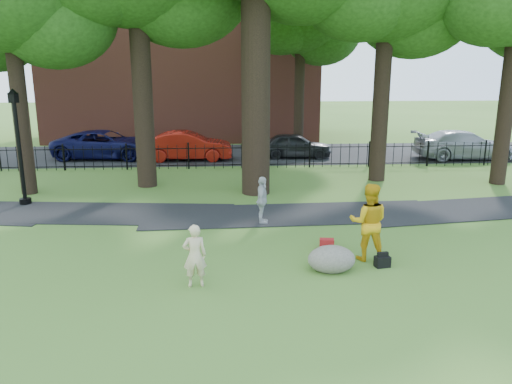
{
  "coord_description": "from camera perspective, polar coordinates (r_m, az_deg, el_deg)",
  "views": [
    {
      "loc": [
        -1.19,
        -12.27,
        4.92
      ],
      "look_at": [
        -0.3,
        2.0,
        1.3
      ],
      "focal_mm": 35.0,
      "sensor_mm": 36.0,
      "label": 1
    }
  ],
  "objects": [
    {
      "name": "ground",
      "position": [
        13.27,
        1.86,
        -7.56
      ],
      "size": [
        120.0,
        120.0,
        0.0
      ],
      "primitive_type": "plane",
      "color": "#446A25",
      "rests_on": "ground"
    },
    {
      "name": "footpath",
      "position": [
        17.04,
        3.98,
        -2.61
      ],
      "size": [
        36.07,
        3.85,
        0.03
      ],
      "primitive_type": "cube",
      "rotation": [
        0.0,
        0.0,
        0.03
      ],
      "color": "black",
      "rests_on": "ground"
    },
    {
      "name": "navy_van",
      "position": [
        28.51,
        -16.83,
        5.22
      ],
      "size": [
        5.71,
        2.96,
        1.54
      ],
      "primitive_type": "imported",
      "rotation": [
        0.0,
        0.0,
        1.49
      ],
      "color": "#0B0C37",
      "rests_on": "ground"
    },
    {
      "name": "pedestrian",
      "position": [
        15.87,
        0.71,
        -0.97
      ],
      "size": [
        0.48,
        0.94,
        1.54
      ],
      "primitive_type": "imported",
      "rotation": [
        0.0,
        0.0,
        1.45
      ],
      "color": "#B6B6BB",
      "rests_on": "ground"
    },
    {
      "name": "iron_fence",
      "position": [
        24.68,
        -0.74,
        4.12
      ],
      "size": [
        44.0,
        0.04,
        1.2
      ],
      "color": "black",
      "rests_on": "ground"
    },
    {
      "name": "lamppost",
      "position": [
        19.71,
        -25.43,
        4.44
      ],
      "size": [
        0.41,
        0.41,
        4.17
      ],
      "rotation": [
        0.0,
        0.0,
        -0.29
      ],
      "color": "black",
      "rests_on": "ground"
    },
    {
      "name": "grey_car",
      "position": [
        27.66,
        4.47,
        5.34
      ],
      "size": [
        4.09,
        1.86,
        1.36
      ],
      "primitive_type": "imported",
      "rotation": [
        0.0,
        0.0,
        1.51
      ],
      "color": "black",
      "rests_on": "ground"
    },
    {
      "name": "boulder",
      "position": [
        12.54,
        8.63,
        -7.36
      ],
      "size": [
        1.28,
        1.03,
        0.69
      ],
      "primitive_type": "ellipsoid",
      "rotation": [
        0.0,
        0.0,
        0.13
      ],
      "color": "slate",
      "rests_on": "ground"
    },
    {
      "name": "street",
      "position": [
        28.72,
        -1.13,
        4.33
      ],
      "size": [
        80.0,
        7.0,
        0.02
      ],
      "primitive_type": "cube",
      "color": "black",
      "rests_on": "ground"
    },
    {
      "name": "brick_building",
      "position": [
        36.4,
        -8.29,
        15.75
      ],
      "size": [
        18.0,
        8.0,
        12.0
      ],
      "primitive_type": "cube",
      "color": "brown",
      "rests_on": "ground"
    },
    {
      "name": "backpack",
      "position": [
        13.07,
        14.24,
        -7.72
      ],
      "size": [
        0.41,
        0.29,
        0.28
      ],
      "primitive_type": "cube",
      "rotation": [
        0.0,
        0.0,
        0.17
      ],
      "color": "black",
      "rests_on": "ground"
    },
    {
      "name": "silver_car",
      "position": [
        29.41,
        22.6,
        5.0
      ],
      "size": [
        5.32,
        2.18,
        1.54
      ],
      "primitive_type": "imported",
      "rotation": [
        0.0,
        0.0,
        1.57
      ],
      "color": "#9E9FA7",
      "rests_on": "ground"
    },
    {
      "name": "red_bag",
      "position": [
        14.04,
        8.08,
        -5.87
      ],
      "size": [
        0.42,
        0.3,
        0.27
      ],
      "primitive_type": "cube",
      "rotation": [
        0.0,
        0.0,
        -0.15
      ],
      "color": "maroon",
      "rests_on": "ground"
    },
    {
      "name": "woman",
      "position": [
        11.48,
        -7.02,
        -7.24
      ],
      "size": [
        0.58,
        0.42,
        1.48
      ],
      "primitive_type": "imported",
      "rotation": [
        0.0,
        0.0,
        3.27
      ],
      "color": "beige",
      "rests_on": "ground"
    },
    {
      "name": "man",
      "position": [
        13.18,
        12.75,
        -3.37
      ],
      "size": [
        1.14,
        0.98,
        2.04
      ],
      "primitive_type": "imported",
      "rotation": [
        0.0,
        0.0,
        2.91
      ],
      "color": "gold",
      "rests_on": "ground"
    },
    {
      "name": "red_sedan",
      "position": [
        27.02,
        -7.8,
        5.24
      ],
      "size": [
        4.72,
        1.69,
        1.55
      ],
      "primitive_type": "imported",
      "rotation": [
        0.0,
        0.0,
        1.56
      ],
      "color": "maroon",
      "rests_on": "ground"
    }
  ]
}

